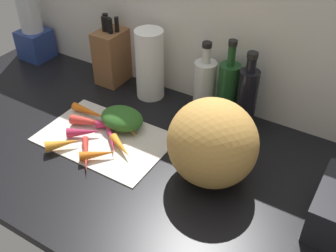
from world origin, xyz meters
TOP-DOWN VIEW (x-y plane):
  - ground_plane at (0.00, 0.00)cm, footprint 170.00×80.00cm
  - wall_back at (0.00, 38.50)cm, footprint 170.00×3.00cm
  - cutting_board at (-10.17, 0.33)cm, footprint 41.40×27.25cm
  - carrot_0 at (-10.66, 5.06)cm, footprint 11.15×7.55cm
  - carrot_1 at (-5.88, 7.00)cm, footprint 12.03×7.73cm
  - carrot_2 at (-1.66, -2.46)cm, footprint 11.04×7.41cm
  - carrot_3 at (-16.31, 2.67)cm, footprint 16.93×8.42cm
  - carrot_4 at (-7.59, 0.32)cm, footprint 13.59×13.75cm
  - carrot_5 at (-21.20, 6.78)cm, footprint 15.60×3.02cm
  - carrot_6 at (-15.87, -3.03)cm, footprint 10.73×9.23cm
  - carrot_7 at (-5.29, -9.02)cm, footprint 10.13×9.79cm
  - carrot_8 at (-17.60, -11.07)cm, footprint 9.47×10.41cm
  - carrot_9 at (-8.73, -10.74)cm, footprint 11.77×12.75cm
  - carrot_greens_pile at (-8.65, 7.63)cm, footprint 14.95×11.50cm
  - winter_squash at (26.61, 2.01)cm, footprint 25.16×23.83cm
  - knife_block at (-30.19, 31.40)cm, footprint 9.35×13.59cm
  - blender_appliance at (-70.34, 29.41)cm, footprint 11.92×11.92cm
  - paper_towel_roll at (-11.90, 29.50)cm, footprint 10.16×10.16cm
  - bottle_0 at (9.56, 30.64)cm, footprint 7.53×7.53cm
  - bottle_1 at (18.05, 30.94)cm, footprint 7.06×7.06cm
  - bottle_2 at (25.27, 29.44)cm, footprint 6.48×6.48cm

SIDE VIEW (x-z plane):
  - ground_plane at x=0.00cm, z-range -3.00..0.00cm
  - cutting_board at x=-10.17cm, z-range 0.00..0.80cm
  - carrot_9 at x=-8.73cm, z-range 0.80..2.96cm
  - carrot_1 at x=-5.88cm, z-range 0.80..2.98cm
  - carrot_4 at x=-7.59cm, z-range 0.80..3.25cm
  - carrot_0 at x=-10.66cm, z-range 0.80..3.53cm
  - carrot_5 at x=-21.20cm, z-range 0.80..3.59cm
  - carrot_2 at x=-1.66cm, z-range 0.80..3.59cm
  - carrot_7 at x=-5.29cm, z-range 0.80..3.85cm
  - carrot_6 at x=-15.87cm, z-range 0.80..4.03cm
  - carrot_3 at x=-16.31cm, z-range 0.80..4.12cm
  - carrot_8 at x=-17.60cm, z-range 0.80..4.29cm
  - carrot_greens_pile at x=-8.65cm, z-range 0.80..7.13cm
  - bottle_0 at x=9.56cm, z-range -2.92..23.33cm
  - knife_block at x=-30.19cm, z-range -2.30..23.94cm
  - bottle_1 at x=18.05cm, z-range -3.48..25.43cm
  - bottle_2 at x=25.27cm, z-range -2.27..25.06cm
  - blender_appliance at x=-70.34cm, z-range -2.06..27.17cm
  - winter_squash at x=26.61cm, z-range 0.00..25.24cm
  - paper_towel_roll at x=-11.90cm, z-range 0.00..25.70cm
  - wall_back at x=0.00cm, z-range 0.00..60.00cm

